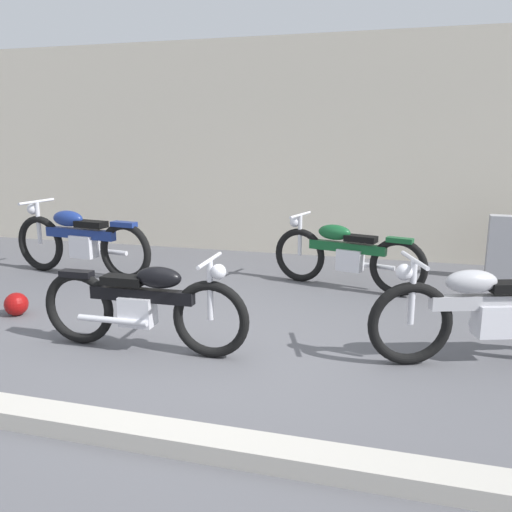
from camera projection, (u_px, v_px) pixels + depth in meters
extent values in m
plane|color=#56565B|center=(199.00, 355.00, 4.58)|extent=(40.00, 40.00, 0.00)
cube|color=beige|center=(298.00, 149.00, 8.31)|extent=(18.00, 0.30, 3.35)
cube|color=#B7B2A8|center=(121.00, 429.00, 3.31)|extent=(18.00, 0.24, 0.12)
sphere|color=maroon|center=(16.00, 304.00, 5.59)|extent=(0.25, 0.25, 0.25)
torus|color=black|center=(211.00, 319.00, 4.47)|extent=(0.68, 0.09, 0.68)
torus|color=black|center=(79.00, 308.00, 4.78)|extent=(0.68, 0.09, 0.68)
cube|color=silver|center=(138.00, 311.00, 4.63)|extent=(0.30, 0.19, 0.26)
cube|color=black|center=(142.00, 295.00, 4.59)|extent=(0.96, 0.11, 0.11)
ellipsoid|color=black|center=(159.00, 277.00, 4.51)|extent=(0.41, 0.19, 0.19)
cube|color=black|center=(124.00, 280.00, 4.60)|extent=(0.38, 0.17, 0.07)
cube|color=black|center=(76.00, 274.00, 4.71)|extent=(0.30, 0.12, 0.06)
cylinder|color=silver|center=(210.00, 290.00, 4.42)|extent=(0.05, 0.05, 0.51)
cylinder|color=silver|center=(210.00, 260.00, 4.36)|extent=(0.04, 0.54, 0.03)
sphere|color=silver|center=(218.00, 272.00, 4.36)|extent=(0.13, 0.13, 0.13)
cylinder|color=silver|center=(113.00, 320.00, 4.59)|extent=(0.66, 0.07, 0.06)
torus|color=black|center=(40.00, 243.00, 7.42)|extent=(0.79, 0.20, 0.78)
torus|color=black|center=(125.00, 252.00, 6.87)|extent=(0.79, 0.20, 0.78)
cube|color=silver|center=(84.00, 246.00, 7.12)|extent=(0.37, 0.26, 0.30)
cube|color=navy|center=(80.00, 233.00, 7.10)|extent=(1.10, 0.25, 0.13)
ellipsoid|color=navy|center=(68.00, 218.00, 7.13)|extent=(0.50, 0.27, 0.21)
cube|color=black|center=(91.00, 224.00, 7.00)|extent=(0.45, 0.25, 0.09)
cube|color=navy|center=(124.00, 224.00, 6.79)|extent=(0.36, 0.17, 0.06)
cylinder|color=silver|center=(39.00, 223.00, 7.35)|extent=(0.06, 0.06, 0.59)
cylinder|color=silver|center=(37.00, 202.00, 7.29)|extent=(0.12, 0.62, 0.04)
sphere|color=silver|center=(33.00, 209.00, 7.34)|extent=(0.15, 0.15, 0.15)
cylinder|color=silver|center=(104.00, 251.00, 7.17)|extent=(0.75, 0.16, 0.06)
torus|color=black|center=(410.00, 324.00, 4.33)|extent=(0.70, 0.31, 0.71)
cube|color=silver|center=(494.00, 320.00, 4.36)|extent=(0.36, 0.28, 0.27)
cube|color=#ADADB2|center=(490.00, 302.00, 4.32)|extent=(0.98, 0.41, 0.12)
ellipsoid|color=#ADADB2|center=(471.00, 282.00, 4.28)|extent=(0.47, 0.32, 0.19)
cylinder|color=silver|center=(412.00, 292.00, 4.27)|extent=(0.05, 0.05, 0.54)
cylinder|color=silver|center=(414.00, 260.00, 4.21)|extent=(0.21, 0.55, 0.04)
sphere|color=silver|center=(404.00, 272.00, 4.23)|extent=(0.14, 0.14, 0.14)
cylinder|color=silver|center=(509.00, 322.00, 4.50)|extent=(0.67, 0.27, 0.06)
torus|color=black|center=(300.00, 255.00, 6.87)|extent=(0.70, 0.27, 0.70)
torus|color=black|center=(398.00, 267.00, 6.22)|extent=(0.70, 0.27, 0.70)
cube|color=silver|center=(350.00, 260.00, 6.52)|extent=(0.35, 0.27, 0.27)
cube|color=#145128|center=(347.00, 247.00, 6.51)|extent=(0.98, 0.35, 0.12)
ellipsoid|color=#145128|center=(334.00, 232.00, 6.56)|extent=(0.46, 0.30, 0.19)
cube|color=black|center=(361.00, 239.00, 6.40)|extent=(0.42, 0.27, 0.08)
cube|color=#145128|center=(400.00, 240.00, 6.15)|extent=(0.33, 0.19, 0.06)
cylinder|color=silver|center=(300.00, 235.00, 6.81)|extent=(0.05, 0.05, 0.53)
cylinder|color=silver|center=(300.00, 215.00, 6.76)|extent=(0.18, 0.55, 0.03)
sphere|color=silver|center=(295.00, 222.00, 6.82)|extent=(0.13, 0.13, 0.13)
cylinder|color=silver|center=(368.00, 265.00, 6.54)|extent=(0.66, 0.23, 0.06)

